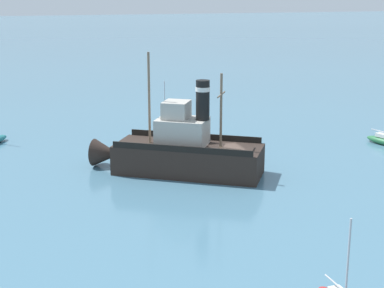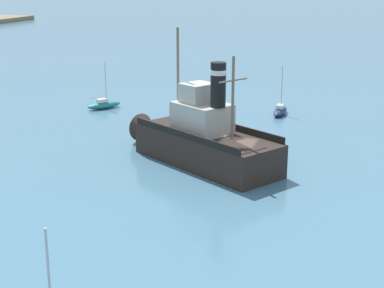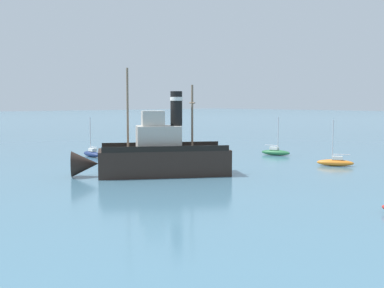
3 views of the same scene
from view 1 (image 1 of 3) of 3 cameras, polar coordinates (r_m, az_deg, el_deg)
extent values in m
plane|color=#477289|center=(48.09, 3.30, -3.10)|extent=(600.00, 600.00, 0.00)
cube|color=#2D231E|center=(48.32, -0.36, -1.50)|extent=(10.05, 12.52, 2.40)
cone|color=#2D231E|center=(50.62, -8.25, -0.89)|extent=(3.26, 3.28, 2.35)
cube|color=#B2ADA3|center=(47.86, -0.95, 1.19)|extent=(4.65, 4.98, 2.20)
cube|color=#B2ADA3|center=(47.60, -1.53, 3.33)|extent=(2.92, 2.86, 1.40)
cylinder|color=black|center=(46.86, 1.05, 4.27)|extent=(1.10, 1.10, 3.20)
cylinder|color=silver|center=(46.71, 1.05, 5.35)|extent=(1.16, 1.16, 0.35)
cylinder|color=#75604C|center=(48.13, -4.18, 4.45)|extent=(0.20, 0.20, 7.50)
cylinder|color=#75604C|center=(46.69, 2.83, 3.21)|extent=(0.20, 0.20, 6.00)
cylinder|color=#75604C|center=(46.44, 2.85, 4.81)|extent=(2.28, 1.47, 0.12)
cube|color=black|center=(45.93, -1.07, -0.50)|extent=(6.09, 9.76, 0.50)
cube|color=black|center=(49.95, 0.28, 0.77)|extent=(6.09, 9.76, 0.50)
ellipsoid|color=navy|center=(65.63, -2.60, 2.13)|extent=(3.85, 1.27, 0.70)
cube|color=silver|center=(65.32, -2.56, 2.54)|extent=(1.13, 0.69, 0.36)
cylinder|color=#B7B7BC|center=(65.42, -2.67, 4.28)|extent=(0.10, 0.10, 4.20)
cylinder|color=#B7B7BC|center=(64.86, -2.50, 2.79)|extent=(1.80, 0.16, 0.08)
cylinder|color=#B7B7BC|center=(28.16, 14.89, -10.96)|extent=(0.10, 0.10, 4.20)
cylinder|color=#B7B7BC|center=(29.51, 13.72, -12.99)|extent=(1.80, 0.13, 0.08)
ellipsoid|color=#286B3D|center=(60.49, 18.02, 0.29)|extent=(3.96, 2.17, 0.70)
cube|color=silver|center=(60.48, 17.92, 0.82)|extent=(1.24, 0.94, 0.36)
cylinder|color=#B7B7BC|center=(60.64, 17.65, 1.23)|extent=(1.74, 0.61, 0.08)
camera|label=2|loc=(25.40, 63.65, 4.43)|focal=55.00mm
camera|label=3|loc=(19.14, -68.06, -19.75)|focal=45.00mm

